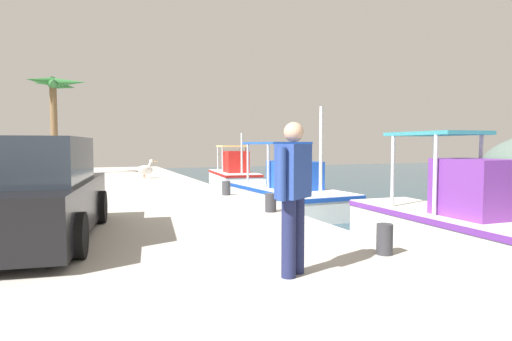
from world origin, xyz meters
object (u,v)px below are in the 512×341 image
object	(u,v)px
pelican	(145,169)
fisherman_standing	(293,191)
fishing_boat_third	(452,221)
mooring_bollard_second	(271,203)
mooring_bollard_third	(385,239)
palm_tree	(55,94)
parked_car	(30,194)
mooring_bollard_nearest	(226,188)
fishing_boat_nearest	(234,175)
fishing_boat_second	(284,192)

from	to	relation	value
pelican	fisherman_standing	distance (m)	14.38
fishing_boat_third	mooring_bollard_second	distance (m)	3.78
mooring_bollard_third	palm_tree	xyz separation A→B (m)	(-17.84, -5.15, 3.66)
fisherman_standing	pelican	bearing A→B (deg)	179.67
parked_car	mooring_bollard_nearest	size ratio (longest dim) A/B	10.50
fishing_boat_third	fisherman_standing	bearing A→B (deg)	-63.73
pelican	mooring_bollard_nearest	world-z (taller)	pelican
fishing_boat_nearest	palm_tree	world-z (taller)	palm_tree
mooring_bollard_third	mooring_bollard_nearest	bearing A→B (deg)	-180.00
mooring_bollard_nearest	mooring_bollard_third	bearing A→B (deg)	0.00
fishing_boat_nearest	mooring_bollard_nearest	xyz separation A→B (m)	(9.88, -3.52, 0.37)
mooring_bollard_second	mooring_bollard_third	world-z (taller)	mooring_bollard_third
mooring_bollard_second	mooring_bollard_third	xyz separation A→B (m)	(3.80, 0.00, 0.00)
fishing_boat_nearest	parked_car	xyz separation A→B (m)	(14.33, -7.98, 0.88)
fishing_boat_nearest	fishing_boat_second	size ratio (longest dim) A/B	0.79
pelican	parked_car	bearing A→B (deg)	-14.77
fishing_boat_nearest	palm_tree	distance (m)	9.61
fishing_boat_third	parked_car	size ratio (longest dim) A/B	1.15
fisherman_standing	parked_car	size ratio (longest dim) A/B	0.40
fishing_boat_third	mooring_bollard_third	world-z (taller)	fishing_boat_third
mooring_bollard_third	palm_tree	distance (m)	18.92
fishing_boat_second	mooring_bollard_nearest	size ratio (longest dim) A/B	15.68
fishing_boat_third	mooring_bollard_third	xyz separation A→B (m)	(2.05, -3.33, 0.34)
fishing_boat_second	parked_car	distance (m)	9.40
mooring_bollard_nearest	mooring_bollard_third	distance (m)	7.02
pelican	mooring_bollard_third	distance (m)	14.09
mooring_bollard_second	mooring_bollard_third	distance (m)	3.80
fishing_boat_third	fisherman_standing	xyz separation A→B (m)	(2.40, -4.86, 1.08)
fishing_boat_second	parked_car	xyz separation A→B (m)	(6.11, -7.09, 0.92)
mooring_bollard_third	palm_tree	size ratio (longest dim) A/B	0.09
fishing_boat_nearest	fisherman_standing	size ratio (longest dim) A/B	2.98
pelican	mooring_bollard_nearest	distance (m)	7.15
mooring_bollard_third	palm_tree	world-z (taller)	palm_tree
palm_tree	fisherman_standing	bearing A→B (deg)	11.26
mooring_bollard_third	fisherman_standing	bearing A→B (deg)	-77.01
pelican	palm_tree	world-z (taller)	palm_tree
mooring_bollard_nearest	mooring_bollard_second	distance (m)	3.22
fishing_boat_second	palm_tree	size ratio (longest dim) A/B	1.36
mooring_bollard_third	parked_car	bearing A→B (deg)	-119.98
pelican	parked_car	world-z (taller)	parked_car
fishing_boat_nearest	palm_tree	xyz separation A→B (m)	(-0.93, -8.67, 4.03)
fishing_boat_second	mooring_bollard_third	world-z (taller)	fishing_boat_second
fishing_boat_second	fishing_boat_third	bearing A→B (deg)	6.03
fishing_boat_nearest	fishing_boat_second	bearing A→B (deg)	-6.19
fishing_boat_second	fisherman_standing	distance (m)	10.01
mooring_bollard_second	palm_tree	xyz separation A→B (m)	(-14.03, -5.15, 3.66)
mooring_bollard_nearest	fisherman_standing	bearing A→B (deg)	-11.70
fishing_boat_nearest	mooring_bollard_third	distance (m)	17.27
fishing_boat_nearest	fisherman_standing	bearing A→B (deg)	-16.31
mooring_bollard_third	fishing_boat_third	bearing A→B (deg)	121.55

